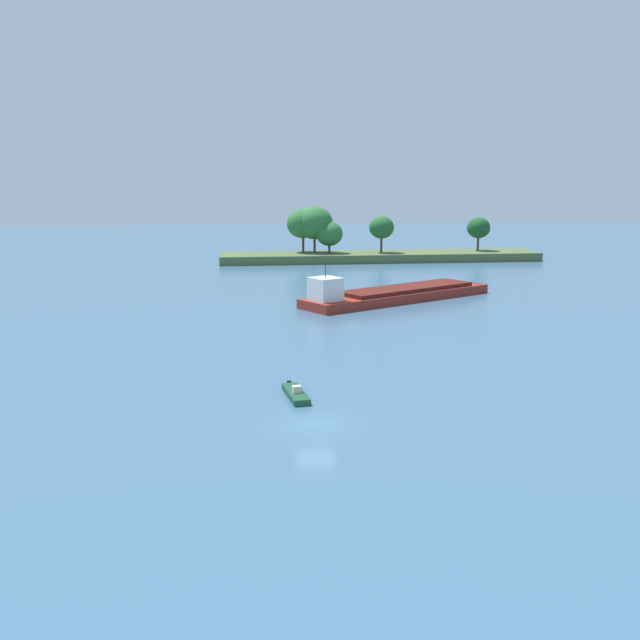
{
  "coord_description": "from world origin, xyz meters",
  "views": [
    {
      "loc": [
        -5.57,
        -47.81,
        16.37
      ],
      "look_at": [
        3.92,
        29.81,
        1.2
      ],
      "focal_mm": 42.7,
      "sensor_mm": 36.0,
      "label": 1
    }
  ],
  "objects": [
    {
      "name": "small_motorboat",
      "position": [
        -0.77,
        6.35,
        0.26
      ],
      "size": [
        1.78,
        5.18,
        0.96
      ],
      "color": "#19472D",
      "rests_on": "ground"
    },
    {
      "name": "treeline_island",
      "position": [
        19.61,
        94.02,
        3.36
      ],
      "size": [
        60.22,
        10.51,
        10.2
      ],
      "color": "#4C6038",
      "rests_on": "ground"
    },
    {
      "name": "ground_plane",
      "position": [
        0.0,
        0.0,
        0.0
      ],
      "size": [
        400.0,
        400.0,
        0.0
      ],
      "primitive_type": "plane",
      "color": "#3D607F"
    },
    {
      "name": "cargo_barge",
      "position": [
        15.76,
        47.81,
        0.95
      ],
      "size": [
        27.45,
        19.39,
        5.78
      ],
      "color": "maroon",
      "rests_on": "ground"
    }
  ]
}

